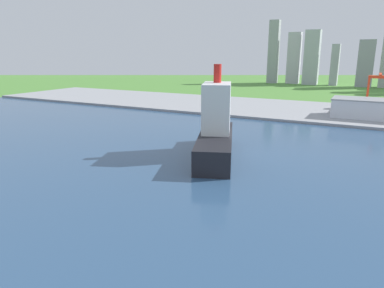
# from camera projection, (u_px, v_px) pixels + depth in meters

# --- Properties ---
(ground_plane) EXTENTS (2400.00, 2400.00, 0.00)m
(ground_plane) POSITION_uv_depth(u_px,v_px,m) (267.00, 159.00, 210.15)
(ground_plane) COLOR #4F8938
(water_bay) EXTENTS (840.00, 360.00, 0.15)m
(water_bay) POSITION_uv_depth(u_px,v_px,m) (230.00, 193.00, 158.61)
(water_bay) COLOR #2D4C70
(water_bay) RESTS_ON ground
(industrial_pier) EXTENTS (840.00, 140.00, 2.50)m
(industrial_pier) POSITION_uv_depth(u_px,v_px,m) (316.00, 111.00, 372.96)
(industrial_pier) COLOR #94969A
(industrial_pier) RESTS_ON ground
(cargo_ship) EXTENTS (46.36, 81.12, 55.08)m
(cargo_ship) POSITION_uv_depth(u_px,v_px,m) (216.00, 130.00, 213.70)
(cargo_ship) COLOR black
(cargo_ship) RESTS_ON water_bay
(port_crane_red) EXTENTS (22.64, 42.23, 38.05)m
(port_crane_red) POSITION_uv_depth(u_px,v_px,m) (379.00, 83.00, 378.47)
(port_crane_red) COLOR red
(port_crane_red) RESTS_ON industrial_pier
(warehouse_main) EXTENTS (71.09, 34.83, 17.65)m
(warehouse_main) POSITION_uv_depth(u_px,v_px,m) (372.00, 109.00, 326.54)
(warehouse_main) COLOR silver
(warehouse_main) RESTS_ON industrial_pier
(distant_skyline) EXTENTS (349.48, 62.15, 138.20)m
(distant_skyline) POSITION_uv_depth(u_px,v_px,m) (370.00, 56.00, 635.65)
(distant_skyline) COLOR #979B9F
(distant_skyline) RESTS_ON ground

